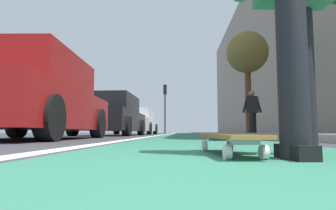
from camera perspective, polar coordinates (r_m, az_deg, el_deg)
name	(u,v)px	position (r m, az deg, el deg)	size (l,w,h in m)	color
ground_plane	(187,136)	(10.52, 3.79, -6.02)	(80.00, 80.00, 0.00)	#38383D
bike_lane_paint	(183,134)	(24.52, 3.02, -5.63)	(56.00, 1.93, 0.00)	#2D7256
lane_stripe_white	(168,134)	(20.53, -0.01, -5.69)	(52.00, 0.16, 0.01)	silver
sidewalk_curb	(233,133)	(18.81, 12.66, -5.45)	(52.00, 3.20, 0.10)	#9E9B93
building_facade	(257,57)	(24.03, 17.08, 9.02)	(40.00, 1.20, 11.99)	gray
skateboard	(229,138)	(1.68, 11.77, -6.37)	(0.85, 0.28, 0.11)	white
parked_car_near	(29,99)	(5.74, -25.51, 1.00)	(4.23, 2.13, 1.48)	maroon
parked_car_mid	(111,116)	(10.95, -11.10, -2.18)	(4.55, 2.09, 1.48)	black
parked_car_far	(137,122)	(17.19, -6.04, -3.34)	(4.30, 2.13, 1.49)	silver
traffic_light	(165,100)	(24.31, -0.59, 1.05)	(0.33, 0.28, 4.09)	#2D2D2D
street_tree_mid	(247,54)	(13.32, 15.25, 9.64)	(1.80, 1.80, 4.50)	brown
pedestrian_distant	(252,110)	(11.49, 16.16, -0.88)	(0.48, 0.75, 1.71)	black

